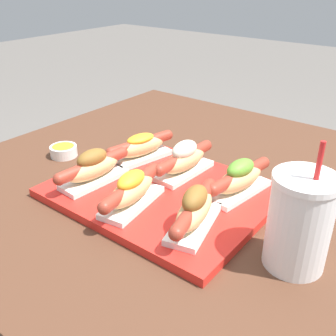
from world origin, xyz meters
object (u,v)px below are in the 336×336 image
at_px(hot_dog_0, 93,168).
at_px(drink_cup, 299,222).
at_px(serving_tray, 162,192).
at_px(hot_dog_5, 240,178).
at_px(hot_dog_3, 141,147).
at_px(hot_dog_2, 194,210).
at_px(hot_dog_1, 132,190).
at_px(sauce_bowl, 64,150).
at_px(hot_dog_4, 184,159).

relative_size(hot_dog_0, drink_cup, 0.88).
distance_m(serving_tray, hot_dog_5, 0.17).
bearing_deg(hot_dog_3, serving_tray, -31.43).
relative_size(hot_dog_5, drink_cup, 0.87).
bearing_deg(hot_dog_2, serving_tray, 151.34).
distance_m(serving_tray, hot_dog_1, 0.10).
height_order(hot_dog_2, hot_dog_5, hot_dog_2).
xyz_separation_m(hot_dog_0, hot_dog_1, (0.13, -0.02, -0.00)).
height_order(hot_dog_2, sauce_bowl, hot_dog_2).
xyz_separation_m(hot_dog_3, drink_cup, (0.44, -0.12, 0.03)).
xyz_separation_m(hot_dog_1, hot_dog_4, (0.00, 0.17, 0.00)).
bearing_deg(hot_dog_3, hot_dog_0, -91.92).
relative_size(hot_dog_5, sauce_bowl, 2.84).
bearing_deg(serving_tray, hot_dog_4, 91.85).
bearing_deg(hot_dog_2, hot_dog_5, 87.64).
bearing_deg(hot_dog_1, serving_tray, 86.26).
distance_m(hot_dog_2, drink_cup, 0.18).
relative_size(hot_dog_2, sauce_bowl, 2.78).
relative_size(hot_dog_3, hot_dog_5, 0.99).
bearing_deg(serving_tray, hot_dog_5, 30.77).
bearing_deg(sauce_bowl, hot_dog_2, -8.63).
xyz_separation_m(hot_dog_4, drink_cup, (0.31, -0.12, 0.03)).
relative_size(serving_tray, hot_dog_2, 2.32).
bearing_deg(hot_dog_3, drink_cup, -14.89).
bearing_deg(hot_dog_2, hot_dog_3, 149.94).
xyz_separation_m(hot_dog_5, sauce_bowl, (-0.46, -0.08, -0.04)).
distance_m(hot_dog_2, sauce_bowl, 0.46).
relative_size(hot_dog_3, hot_dog_4, 0.98).
bearing_deg(drink_cup, hot_dog_0, -175.61).
height_order(hot_dog_0, hot_dog_4, hot_dog_4).
xyz_separation_m(hot_dog_0, sauce_bowl, (-0.19, 0.07, -0.04)).
relative_size(serving_tray, hot_dog_5, 2.28).
relative_size(hot_dog_2, hot_dog_5, 0.98).
height_order(serving_tray, drink_cup, drink_cup).
xyz_separation_m(serving_tray, hot_dog_5, (0.14, 0.08, 0.04)).
bearing_deg(hot_dog_4, hot_dog_3, -178.43).
bearing_deg(hot_dog_1, hot_dog_2, 6.81).
relative_size(hot_dog_0, hot_dog_4, 1.00).
distance_m(hot_dog_0, hot_dog_2, 0.27).
height_order(serving_tray, hot_dog_1, hot_dog_1).
distance_m(hot_dog_1, hot_dog_4, 0.17).
bearing_deg(hot_dog_5, sauce_bowl, -169.66).
bearing_deg(hot_dog_2, hot_dog_4, 130.89).
distance_m(serving_tray, sauce_bowl, 0.32).
bearing_deg(serving_tray, sauce_bowl, -179.56).
height_order(hot_dog_1, hot_dog_2, hot_dog_2).
distance_m(hot_dog_5, sauce_bowl, 0.47).
height_order(hot_dog_1, sauce_bowl, hot_dog_1).
relative_size(hot_dog_1, hot_dog_2, 1.02).
xyz_separation_m(serving_tray, hot_dog_1, (-0.01, -0.09, 0.04)).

